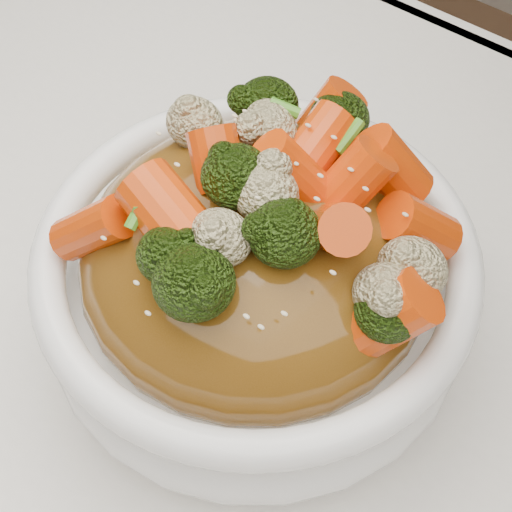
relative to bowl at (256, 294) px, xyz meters
The scene contains 8 objects.
tablecloth 0.10m from the bowl, 137.10° to the right, with size 1.20×0.80×0.04m, color white.
bowl is the anchor object (origin of this frame).
sauce_base 0.03m from the bowl, 135.00° to the left, with size 0.19×0.19×0.11m, color brown.
carrots 0.10m from the bowl, 135.00° to the left, with size 0.19×0.19×0.06m, color #D94107, non-canonical shape.
broccoli 0.10m from the bowl, 135.00° to the left, with size 0.19×0.19×0.05m, color black, non-canonical shape.
cauliflower 0.10m from the bowl, 135.00° to the left, with size 0.19×0.19×0.04m, color #CDC08C, non-canonical shape.
scallions 0.10m from the bowl, 135.00° to the left, with size 0.14×0.14×0.02m, color #469121, non-canonical shape.
sesame_seeds 0.10m from the bowl, ahead, with size 0.17×0.17×0.01m, color beige, non-canonical shape.
Camera 1 is at (0.21, -0.15, 1.17)m, focal length 55.00 mm.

